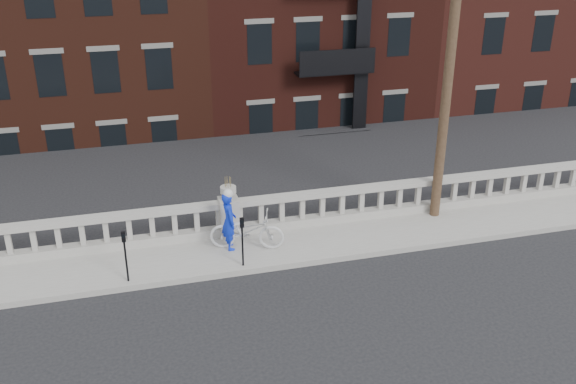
% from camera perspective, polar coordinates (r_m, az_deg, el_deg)
% --- Properties ---
extents(ground, '(120.00, 120.00, 0.00)m').
position_cam_1_polar(ground, '(15.05, -2.36, -11.00)').
color(ground, black).
rests_on(ground, ground).
extents(sidewalk, '(32.00, 2.20, 0.15)m').
position_cam_1_polar(sidewalk, '(17.51, -4.60, -5.37)').
color(sidewalk, gray).
rests_on(sidewalk, ground).
extents(balustrade, '(28.00, 0.34, 1.03)m').
position_cam_1_polar(balustrade, '(18.08, -5.24, -2.38)').
color(balustrade, gray).
rests_on(balustrade, sidewalk).
extents(planter_pedestal, '(0.55, 0.55, 1.76)m').
position_cam_1_polar(planter_pedestal, '(18.00, -5.26, -1.84)').
color(planter_pedestal, gray).
rests_on(planter_pedestal, sidewalk).
extents(lower_level, '(80.00, 44.00, 20.80)m').
position_cam_1_polar(lower_level, '(35.76, -10.18, 13.83)').
color(lower_level, '#605E59').
rests_on(lower_level, ground).
extents(utility_pole, '(1.60, 0.28, 10.00)m').
position_cam_1_polar(utility_pole, '(18.32, 14.33, 12.54)').
color(utility_pole, '#422D1E').
rests_on(utility_pole, sidewalk).
extents(parking_meter_c, '(0.10, 0.09, 1.36)m').
position_cam_1_polar(parking_meter_c, '(16.12, -14.29, -5.10)').
color(parking_meter_c, black).
rests_on(parking_meter_c, sidewalk).
extents(parking_meter_d, '(0.10, 0.09, 1.36)m').
position_cam_1_polar(parking_meter_d, '(16.34, -4.09, -3.95)').
color(parking_meter_d, black).
rests_on(parking_meter_d, sidewalk).
extents(bicycle, '(2.13, 1.28, 1.06)m').
position_cam_1_polar(bicycle, '(17.31, -3.69, -3.43)').
color(bicycle, silver).
rests_on(bicycle, sidewalk).
extents(cyclist, '(0.42, 0.61, 1.63)m').
position_cam_1_polar(cyclist, '(17.23, -5.26, -2.57)').
color(cyclist, '#0D28D0').
rests_on(cyclist, sidewalk).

